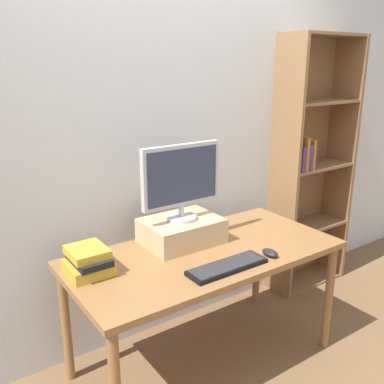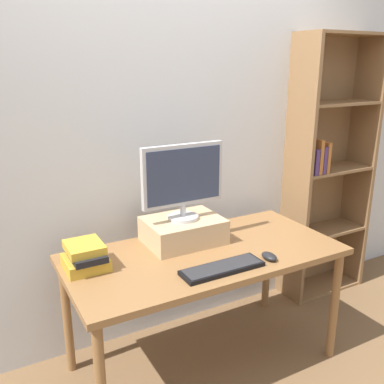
{
  "view_description": "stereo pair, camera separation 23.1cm",
  "coord_description": "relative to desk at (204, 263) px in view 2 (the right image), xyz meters",
  "views": [
    {
      "loc": [
        -1.3,
        -1.75,
        1.73
      ],
      "look_at": [
        -0.04,
        0.07,
        1.06
      ],
      "focal_mm": 40.0,
      "sensor_mm": 36.0,
      "label": 1
    },
    {
      "loc": [
        -1.1,
        -1.87,
        1.73
      ],
      "look_at": [
        -0.04,
        0.07,
        1.06
      ],
      "focal_mm": 40.0,
      "sensor_mm": 36.0,
      "label": 2
    }
  ],
  "objects": [
    {
      "name": "keyboard",
      "position": [
        -0.03,
        -0.24,
        0.08
      ],
      "size": [
        0.44,
        0.14,
        0.02
      ],
      "color": "black",
      "rests_on": "desk"
    },
    {
      "name": "book_stack",
      "position": [
        -0.63,
        0.12,
        0.13
      ],
      "size": [
        0.21,
        0.24,
        0.13
      ],
      "color": "gold",
      "rests_on": "desk"
    },
    {
      "name": "ground_plane",
      "position": [
        0.0,
        0.0,
        -0.65
      ],
      "size": [
        12.0,
        12.0,
        0.0
      ],
      "primitive_type": "plane",
      "color": "brown"
    },
    {
      "name": "riser_box",
      "position": [
        -0.04,
        0.18,
        0.14
      ],
      "size": [
        0.44,
        0.32,
        0.14
      ],
      "color": "tan",
      "rests_on": "desk"
    },
    {
      "name": "computer_mouse",
      "position": [
        0.25,
        -0.25,
        0.09
      ],
      "size": [
        0.06,
        0.1,
        0.04
      ],
      "color": "black",
      "rests_on": "desk"
    },
    {
      "name": "computer_monitor",
      "position": [
        -0.04,
        0.18,
        0.45
      ],
      "size": [
        0.49,
        0.18,
        0.43
      ],
      "color": "#B7B7BA",
      "rests_on": "riser_box"
    },
    {
      "name": "back_wall",
      "position": [
        0.0,
        0.51,
        0.65
      ],
      "size": [
        7.0,
        0.08,
        2.6
      ],
      "color": "silver",
      "rests_on": "ground_plane"
    },
    {
      "name": "bookshelf_unit",
      "position": [
        1.25,
        0.36,
        0.32
      ],
      "size": [
        0.66,
        0.28,
        1.93
      ],
      "color": "olive",
      "rests_on": "ground_plane"
    },
    {
      "name": "desk",
      "position": [
        0.0,
        0.0,
        0.0
      ],
      "size": [
        1.53,
        0.74,
        0.73
      ],
      "color": "olive",
      "rests_on": "ground_plane"
    }
  ]
}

